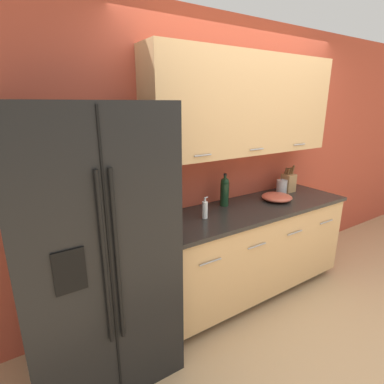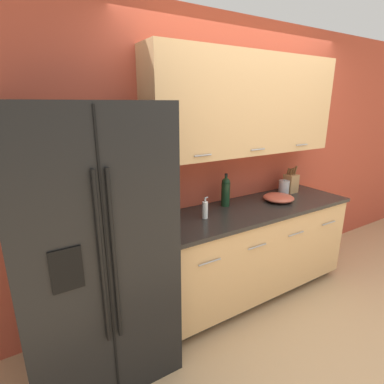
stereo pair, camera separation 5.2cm
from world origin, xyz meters
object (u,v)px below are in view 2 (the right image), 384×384
(soap_dispenser, at_px, (205,210))
(oil_bottle, at_px, (162,209))
(steel_canister, at_px, (284,188))
(wine_bottle, at_px, (226,191))
(knife_block, at_px, (291,183))
(refrigerator, at_px, (91,247))
(mixing_bowl, at_px, (279,198))

(soap_dispenser, height_order, oil_bottle, oil_bottle)
(steel_canister, bearing_deg, wine_bottle, 176.64)
(knife_block, relative_size, oil_bottle, 1.45)
(refrigerator, bearing_deg, steel_canister, 5.29)
(refrigerator, relative_size, oil_bottle, 9.29)
(soap_dispenser, bearing_deg, mixing_bowl, -0.52)
(knife_block, height_order, mixing_bowl, knife_block)
(wine_bottle, xyz_separation_m, steel_canister, (0.74, -0.04, -0.07))
(knife_block, bearing_deg, wine_bottle, 179.06)
(knife_block, distance_m, soap_dispenser, 1.23)
(refrigerator, relative_size, knife_block, 6.40)
(soap_dispenser, bearing_deg, steel_canister, 6.29)
(soap_dispenser, xyz_separation_m, mixing_bowl, (0.87, -0.01, -0.04))
(knife_block, distance_m, wine_bottle, 0.88)
(soap_dispenser, distance_m, steel_canister, 1.09)
(refrigerator, distance_m, soap_dispenser, 0.96)
(mixing_bowl, bearing_deg, oil_bottle, 171.63)
(wine_bottle, distance_m, steel_canister, 0.75)
(wine_bottle, height_order, oil_bottle, wine_bottle)
(knife_block, xyz_separation_m, steel_canister, (-0.14, -0.03, -0.03))
(wine_bottle, bearing_deg, knife_block, -0.94)
(soap_dispenser, bearing_deg, oil_bottle, 152.30)
(knife_block, xyz_separation_m, wine_bottle, (-0.88, 0.01, 0.04))
(steel_canister, bearing_deg, oil_bottle, 178.04)
(wine_bottle, bearing_deg, mixing_bowl, -17.86)
(wine_bottle, distance_m, soap_dispenser, 0.39)
(soap_dispenser, height_order, mixing_bowl, soap_dispenser)
(refrigerator, height_order, mixing_bowl, refrigerator)
(wine_bottle, relative_size, mixing_bowl, 1.05)
(soap_dispenser, bearing_deg, wine_bottle, 25.46)
(knife_block, relative_size, steel_canister, 1.72)
(soap_dispenser, bearing_deg, knife_block, 6.93)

